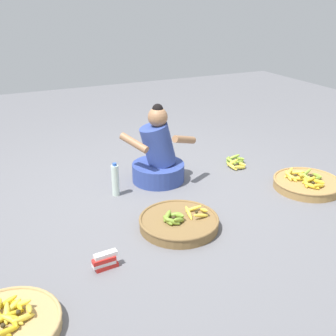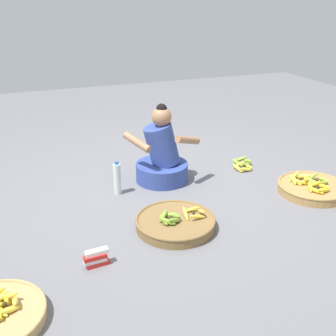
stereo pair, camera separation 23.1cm
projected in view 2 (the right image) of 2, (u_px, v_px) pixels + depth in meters
ground_plane at (160, 194)px, 3.84m from camera, size 10.00×10.00×0.00m
vendor_woman_front at (162, 157)px, 4.04m from camera, size 0.73×0.52×0.79m
banana_basket_back_left at (175, 222)px, 3.28m from camera, size 0.64×0.64×0.15m
banana_basket_back_right at (312, 188)px, 3.86m from camera, size 0.64×0.64×0.17m
loose_bananas_mid_right at (242, 164)px, 4.44m from camera, size 0.27×0.33×0.10m
water_bottle at (117, 179)px, 3.81m from camera, size 0.07×0.07×0.32m
packet_carton_stack at (96, 258)px, 2.82m from camera, size 0.18×0.07×0.12m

